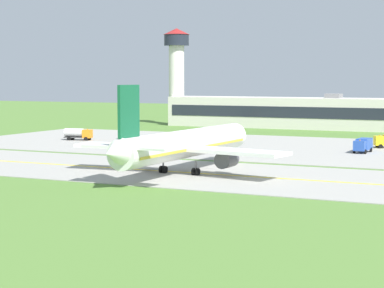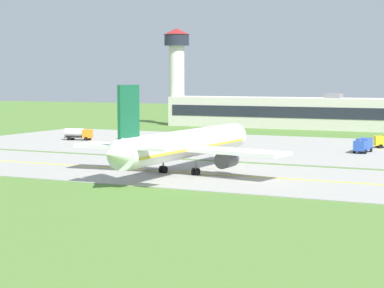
# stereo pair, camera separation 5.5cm
# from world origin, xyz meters

# --- Properties ---
(ground_plane) EXTENTS (500.00, 500.00, 0.00)m
(ground_plane) POSITION_xyz_m (0.00, 0.00, 0.00)
(ground_plane) COLOR #517A33
(taxiway_strip) EXTENTS (240.00, 28.00, 0.10)m
(taxiway_strip) POSITION_xyz_m (0.00, 0.00, 0.05)
(taxiway_strip) COLOR #9E9B93
(taxiway_strip) RESTS_ON ground
(apron_pad) EXTENTS (140.00, 52.00, 0.10)m
(apron_pad) POSITION_xyz_m (10.00, 42.00, 0.05)
(apron_pad) COLOR #9E9B93
(apron_pad) RESTS_ON ground
(taxiway_centreline) EXTENTS (220.00, 0.60, 0.01)m
(taxiway_centreline) POSITION_xyz_m (0.00, 0.00, 0.11)
(taxiway_centreline) COLOR yellow
(taxiway_centreline) RESTS_ON taxiway_strip
(airplane_lead) EXTENTS (32.50, 39.61, 12.70)m
(airplane_lead) POSITION_xyz_m (7.84, -0.32, 4.13)
(airplane_lead) COLOR white
(airplane_lead) RESTS_ON ground
(service_truck_baggage) EXTENTS (6.31, 3.45, 2.65)m
(service_truck_baggage) POSITION_xyz_m (-36.71, 38.21, 1.53)
(service_truck_baggage) COLOR orange
(service_truck_baggage) RESTS_ON ground
(service_truck_catering) EXTENTS (2.57, 6.09, 2.60)m
(service_truck_catering) POSITION_xyz_m (24.85, 38.59, 1.53)
(service_truck_catering) COLOR #264CA5
(service_truck_catering) RESTS_ON ground
(terminal_building) EXTENTS (66.20, 12.44, 9.47)m
(terminal_building) POSITION_xyz_m (-8.54, 96.52, 4.15)
(terminal_building) COLOR beige
(terminal_building) RESTS_ON ground
(control_tower) EXTENTS (7.60, 7.60, 27.88)m
(control_tower) POSITION_xyz_m (-41.08, 94.67, 16.74)
(control_tower) COLOR silver
(control_tower) RESTS_ON ground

